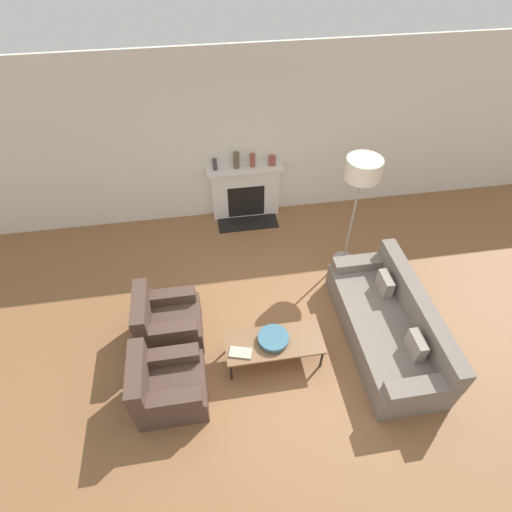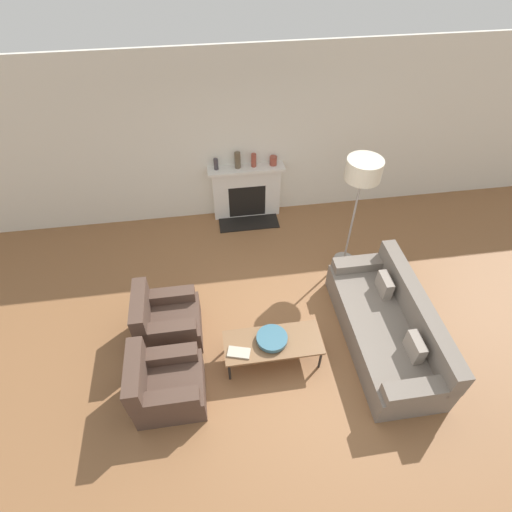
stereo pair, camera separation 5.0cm
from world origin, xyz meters
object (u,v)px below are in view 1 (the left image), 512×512
object	(u,v)px
book	(240,353)
couch	(389,325)
mantel_vase_right	(272,161)
bowl	(273,338)
mantel_vase_center_left	(236,160)
mantel_vase_center_right	(253,160)
armchair_near	(167,386)
floor_lamp	(362,175)
armchair_far	(167,322)
mantel_vase_left	(215,164)
fireplace	(245,193)
coffee_table	(274,343)

from	to	relation	value
book	couch	bearing A→B (deg)	21.09
mantel_vase_right	couch	bearing A→B (deg)	-70.65
bowl	mantel_vase_center_left	size ratio (longest dim) A/B	1.40
book	mantel_vase_center_right	world-z (taller)	mantel_vase_center_right
armchair_near	floor_lamp	world-z (taller)	floor_lamp
armchair_far	book	bearing A→B (deg)	-126.34
couch	bowl	size ratio (longest dim) A/B	5.60
mantel_vase_left	mantel_vase_center_right	world-z (taller)	mantel_vase_center_right
fireplace	mantel_vase_center_left	distance (m)	0.67
couch	mantel_vase_left	distance (m)	3.69
mantel_vase_center_left	mantel_vase_left	bearing A→B (deg)	-180.00
coffee_table	floor_lamp	xyz separation A→B (m)	(1.48, 1.61, 1.30)
couch	mantel_vase_right	world-z (taller)	mantel_vase_right
mantel_vase_center_left	mantel_vase_center_right	world-z (taller)	mantel_vase_center_left
bowl	fireplace	bearing A→B (deg)	88.74
mantel_vase_left	mantel_vase_right	bearing A→B (deg)	0.00
armchair_near	bowl	bearing A→B (deg)	-74.57
floor_lamp	armchair_near	bearing A→B (deg)	-145.24
bowl	mantel_vase_center_right	world-z (taller)	mantel_vase_center_right
mantel_vase_center_right	book	bearing A→B (deg)	-101.34
bowl	mantel_vase_center_left	distance (m)	3.12
coffee_table	bowl	world-z (taller)	bowl
bowl	mantel_vase_right	distance (m)	3.15
mantel_vase_center_right	bowl	bearing A→B (deg)	-93.77
coffee_table	mantel_vase_center_right	xyz separation A→B (m)	(0.19, 3.05, 0.77)
mantel_vase_left	mantel_vase_center_left	xyz separation A→B (m)	(0.36, 0.00, 0.04)
armchair_near	mantel_vase_center_left	size ratio (longest dim) A/B	2.92
bowl	coffee_table	bearing A→B (deg)	-64.01
armchair_near	floor_lamp	xyz separation A→B (m)	(2.83, 1.97, 1.34)
fireplace	mantel_vase_center_left	bearing A→B (deg)	173.50
armchair_near	mantel_vase_right	distance (m)	3.96
fireplace	mantel_vase_left	bearing A→B (deg)	178.21
couch	book	distance (m)	2.02
fireplace	bowl	size ratio (longest dim) A/B	3.32
armchair_far	mantel_vase_left	bearing A→B (deg)	-20.15
armchair_near	armchair_far	bearing A→B (deg)	0.00
fireplace	mantel_vase_right	world-z (taller)	mantel_vase_right
floor_lamp	mantel_vase_center_left	xyz separation A→B (m)	(-1.56, 1.44, -0.50)
armchair_near	mantel_vase_right	world-z (taller)	mantel_vase_right
couch	mantel_vase_center_left	xyz separation A→B (m)	(-1.65, 2.98, 0.86)
armchair_near	coffee_table	bearing A→B (deg)	-75.45
coffee_table	mantel_vase_left	bearing A→B (deg)	98.23
armchair_near	mantel_vase_right	bearing A→B (deg)	-28.85
armchair_near	mantel_vase_left	world-z (taller)	mantel_vase_left
coffee_table	mantel_vase_center_right	world-z (taller)	mantel_vase_center_right
coffee_table	mantel_vase_right	distance (m)	3.18
fireplace	floor_lamp	bearing A→B (deg)	-44.97
bowl	mantel_vase_center_right	xyz separation A→B (m)	(0.20, 3.03, 0.69)
mantel_vase_left	mantel_vase_center_left	world-z (taller)	mantel_vase_center_left
fireplace	floor_lamp	distance (m)	2.32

